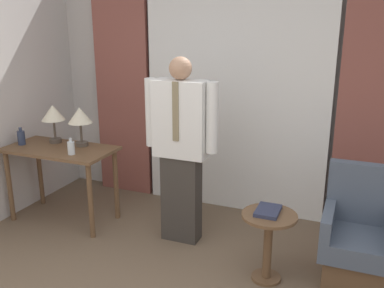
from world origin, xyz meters
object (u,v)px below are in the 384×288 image
at_px(person, 181,145).
at_px(table_lamp_left, 53,115).
at_px(armchair, 358,241).
at_px(desk, 61,160).
at_px(bottle_by_lamp, 71,148).
at_px(book, 268,211).
at_px(table_lamp_right, 80,117).
at_px(bottle_near_edge, 21,138).
at_px(side_table, 268,236).

bearing_deg(person, table_lamp_left, 177.46).
bearing_deg(armchair, person, 176.77).
bearing_deg(desk, bottle_by_lamp, -27.79).
bearing_deg(desk, armchair, -0.15).
relative_size(desk, book, 4.41).
xyz_separation_m(bottle_by_lamp, armchair, (2.63, 0.12, -0.51)).
bearing_deg(table_lamp_left, desk, -41.34).
bearing_deg(desk, table_lamp_right, 41.34).
relative_size(bottle_near_edge, armchair, 0.20).
xyz_separation_m(person, book, (0.89, -0.34, -0.34)).
xyz_separation_m(table_lamp_left, side_table, (2.38, -0.43, -0.70)).
bearing_deg(book, table_lamp_right, 168.71).
xyz_separation_m(armchair, side_table, (-0.66, -0.28, 0.05)).
distance_m(table_lamp_right, book, 2.12).
distance_m(table_lamp_right, side_table, 2.20).
relative_size(table_lamp_left, bottle_near_edge, 2.18).
xyz_separation_m(bottle_by_lamp, book, (1.95, -0.13, -0.26)).
relative_size(bottle_near_edge, person, 0.11).
distance_m(table_lamp_right, person, 1.15).
xyz_separation_m(bottle_near_edge, side_table, (2.65, -0.23, -0.47)).
relative_size(desk, table_lamp_left, 2.78).
xyz_separation_m(desk, table_lamp_left, (-0.17, 0.15, 0.43)).
height_order(bottle_near_edge, armchair, bottle_near_edge).
relative_size(desk, bottle_by_lamp, 6.89).
bearing_deg(bottle_near_edge, book, -4.50).
height_order(side_table, book, book).
xyz_separation_m(bottle_near_edge, book, (2.63, -0.21, -0.27)).
xyz_separation_m(bottle_by_lamp, side_table, (1.97, -0.16, -0.46)).
xyz_separation_m(person, side_table, (0.91, -0.37, -0.54)).
bearing_deg(book, person, 159.10).
xyz_separation_m(table_lamp_left, table_lamp_right, (0.33, 0.00, 0.00)).
relative_size(table_lamp_right, side_table, 0.70).
height_order(table_lamp_left, book, table_lamp_left).
relative_size(side_table, book, 2.28).
height_order(table_lamp_right, person, person).
xyz_separation_m(table_lamp_right, book, (2.03, -0.40, -0.49)).
relative_size(table_lamp_right, book, 1.59).
bearing_deg(table_lamp_left, side_table, -10.29).
bearing_deg(table_lamp_right, desk, -138.66).
height_order(armchair, book, armchair).
relative_size(desk, bottle_near_edge, 6.05).
relative_size(table_lamp_left, person, 0.23).
relative_size(table_lamp_right, bottle_by_lamp, 2.48).
xyz_separation_m(desk, book, (2.19, -0.26, -0.07)).
bearing_deg(table_lamp_right, table_lamp_left, 180.00).
height_order(table_lamp_right, bottle_near_edge, table_lamp_right).
bearing_deg(bottle_by_lamp, book, -3.78).
bearing_deg(table_lamp_left, book, -9.73).
distance_m(table_lamp_left, book, 2.44).
distance_m(person, side_table, 1.12).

